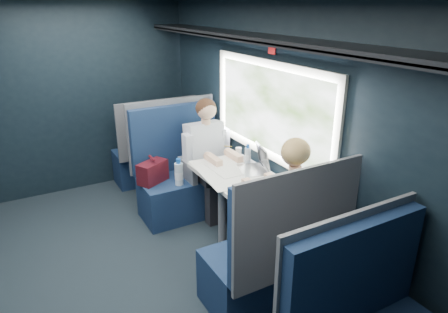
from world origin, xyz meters
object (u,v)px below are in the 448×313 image
man (209,153)px  bottle_small (248,155)px  table (236,182)px  seat_bay_far (273,258)px  seat_bay_near (181,177)px  woman (288,205)px  seat_row_front (154,153)px  cup (239,151)px  laptop (257,164)px

man → bottle_small: 0.56m
table → seat_bay_far: size_ratio=0.79×
seat_bay_near → bottle_small: bearing=-57.6°
seat_bay_near → woman: bearing=-80.5°
seat_bay_near → seat_bay_far: bearing=-89.5°
man → woman: (0.00, -1.41, 0.01)m
seat_row_front → bottle_small: (0.42, -1.61, 0.42)m
seat_bay_near → table: bearing=-77.3°
seat_row_front → cup: (0.47, -1.36, 0.37)m
seat_row_front → seat_bay_near: bearing=-90.9°
table → seat_bay_near: seat_bay_near is taller
seat_bay_far → laptop: bearing=64.4°
man → laptop: 0.72m
laptop → cup: (0.05, 0.44, -0.02)m
table → man: bearing=84.5°
woman → bottle_small: (0.17, 0.89, 0.10)m
seat_row_front → cup: size_ratio=14.27×
seat_bay_far → laptop: (0.42, 0.88, 0.39)m
seat_bay_near → man: size_ratio=0.95×
man → cup: size_ratio=16.26×
seat_bay_near → laptop: 1.04m
seat_bay_near → man: (0.26, -0.17, 0.30)m
laptop → cup: size_ratio=4.56×
seat_bay_far → seat_bay_near: bearing=90.5°
seat_bay_near → cup: (0.49, -0.43, 0.36)m
seat_bay_near → bottle_small: 0.91m
woman → cup: (0.22, 1.15, 0.05)m
cup → seat_bay_far: bearing=-109.7°
laptop → bottle_small: 0.18m
seat_bay_near → cup: bearing=-41.7°
seat_bay_far → laptop: size_ratio=3.40×
seat_bay_near → laptop: seat_bay_near is taller
seat_bay_near → seat_bay_far: (0.01, -1.75, -0.01)m
table → bottle_small: bearing=37.3°
laptop → seat_row_front: bearing=103.2°
seat_row_front → man: 1.17m
seat_bay_near → seat_row_front: 0.92m
seat_row_front → laptop: (0.42, -1.79, 0.40)m
man → laptop: (0.17, -0.70, 0.09)m
seat_bay_far → seat_row_front: bearing=90.0°
man → seat_bay_near: bearing=146.7°
seat_row_front → man: man is taller
seat_bay_near → seat_row_front: seat_bay_near is taller
seat_bay_far → cup: bearing=70.3°
cup → man: bearing=130.6°
table → man: 0.70m
table → cup: cup is taller
laptop → bottle_small: size_ratio=1.80×
seat_bay_far → seat_row_front: seat_bay_far is taller
cup → bottle_small: bearing=-100.6°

